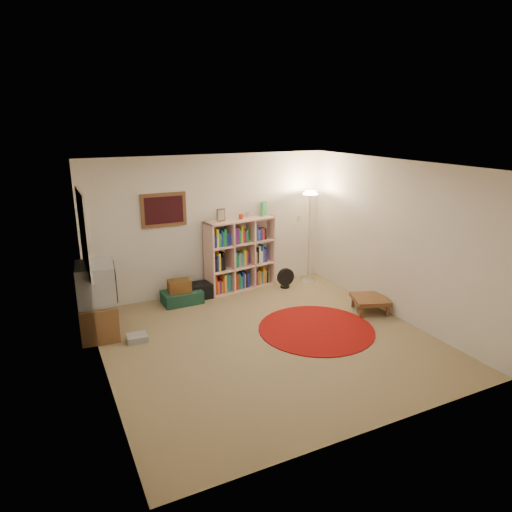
{
  "coord_description": "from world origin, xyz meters",
  "views": [
    {
      "loc": [
        -2.77,
        -5.31,
        3.07
      ],
      "look_at": [
        0.1,
        0.6,
        1.1
      ],
      "focal_mm": 32.0,
      "sensor_mm": 36.0,
      "label": 1
    }
  ],
  "objects": [
    {
      "name": "dvd_box",
      "position": [
        -1.71,
        0.81,
        0.05
      ],
      "size": [
        0.3,
        0.26,
        0.1
      ],
      "rotation": [
        0.0,
        0.0,
        -0.06
      ],
      "color": "#9E9EA2",
      "rests_on": "ground"
    },
    {
      "name": "suitcase",
      "position": [
        -0.7,
        1.9,
        0.11
      ],
      "size": [
        0.68,
        0.45,
        0.22
      ],
      "rotation": [
        0.0,
        0.0,
        0.03
      ],
      "color": "#153C2D",
      "rests_on": "ground"
    },
    {
      "name": "floor_fan",
      "position": [
        1.29,
        1.77,
        0.19
      ],
      "size": [
        0.34,
        0.18,
        0.38
      ],
      "rotation": [
        0.0,
        0.0,
        -0.01
      ],
      "color": "black",
      "rests_on": "ground"
    },
    {
      "name": "side_table",
      "position": [
        2.0,
        0.17,
        0.21
      ],
      "size": [
        0.7,
        0.7,
        0.25
      ],
      "rotation": [
        0.0,
        0.0,
        -0.35
      ],
      "color": "brown",
      "rests_on": "ground"
    },
    {
      "name": "duffel_bag",
      "position": [
        -0.33,
        2.0,
        0.13
      ],
      "size": [
        0.4,
        0.33,
        0.27
      ],
      "rotation": [
        0.0,
        0.0,
        -0.03
      ],
      "color": "black",
      "rests_on": "ground"
    },
    {
      "name": "paper_towel",
      "position": [
        0.14,
        2.08,
        0.13
      ],
      "size": [
        0.15,
        0.15,
        0.27
      ],
      "rotation": [
        0.0,
        0.0,
        0.19
      ],
      "color": "white",
      "rests_on": "ground"
    },
    {
      "name": "room",
      "position": [
        -0.05,
        0.05,
        1.26
      ],
      "size": [
        4.54,
        4.54,
        2.54
      ],
      "color": "#8A7651",
      "rests_on": "ground"
    },
    {
      "name": "floor_lamp",
      "position": [
        1.83,
        1.85,
        1.5
      ],
      "size": [
        0.41,
        0.41,
        1.8
      ],
      "rotation": [
        0.0,
        0.0,
        -0.21
      ],
      "color": "white",
      "rests_on": "ground"
    },
    {
      "name": "tv_stand",
      "position": [
        -2.15,
        1.25,
        0.53
      ],
      "size": [
        0.6,
        0.81,
        1.1
      ],
      "rotation": [
        0.0,
        0.0,
        -0.11
      ],
      "color": "brown",
      "rests_on": "ground"
    },
    {
      "name": "red_rug",
      "position": [
        0.83,
        -0.01,
        0.01
      ],
      "size": [
        1.76,
        1.76,
        0.02
      ],
      "color": "maroon",
      "rests_on": "ground"
    },
    {
      "name": "wicker_basket",
      "position": [
        -0.75,
        1.88,
        0.32
      ],
      "size": [
        0.4,
        0.3,
        0.22
      ],
      "rotation": [
        0.0,
        0.0,
        -0.08
      ],
      "color": "#5A3416",
      "rests_on": "suitcase"
    },
    {
      "name": "bookshelf",
      "position": [
        0.49,
        2.11,
        0.65
      ],
      "size": [
        1.38,
        0.57,
        1.61
      ],
      "rotation": [
        0.0,
        0.0,
        0.14
      ],
      "color": "#FFBEAA",
      "rests_on": "ground"
    }
  ]
}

